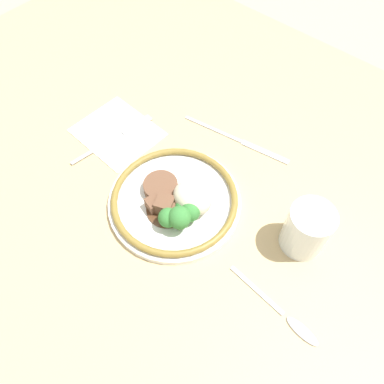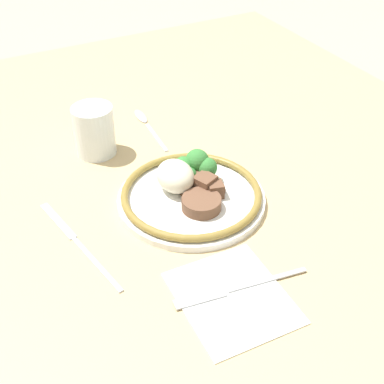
{
  "view_description": "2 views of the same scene",
  "coord_description": "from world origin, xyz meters",
  "px_view_note": "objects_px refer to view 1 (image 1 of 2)",
  "views": [
    {
      "loc": [
        0.27,
        -0.24,
        0.61
      ],
      "look_at": [
        0.04,
        0.02,
        0.08
      ],
      "focal_mm": 35.0,
      "sensor_mm": 36.0,
      "label": 1
    },
    {
      "loc": [
        -0.58,
        0.31,
        0.57
      ],
      "look_at": [
        0.0,
        0.01,
        0.06
      ],
      "focal_mm": 50.0,
      "sensor_mm": 36.0,
      "label": 2
    }
  ],
  "objects_px": {
    "juice_glass": "(306,231)",
    "fork": "(120,135)",
    "knife": "(239,141)",
    "spoon": "(290,320)",
    "plate": "(176,202)"
  },
  "relations": [
    {
      "from": "juice_glass",
      "to": "fork",
      "type": "xyz_separation_m",
      "value": [
        -0.4,
        -0.04,
        -0.04
      ]
    },
    {
      "from": "juice_glass",
      "to": "knife",
      "type": "distance_m",
      "value": 0.24
    },
    {
      "from": "fork",
      "to": "juice_glass",
      "type": "bearing_deg",
      "value": -76.37
    },
    {
      "from": "fork",
      "to": "spoon",
      "type": "distance_m",
      "value": 0.47
    },
    {
      "from": "juice_glass",
      "to": "plate",
      "type": "bearing_deg",
      "value": -156.67
    },
    {
      "from": "juice_glass",
      "to": "spoon",
      "type": "xyz_separation_m",
      "value": [
        0.06,
        -0.12,
        -0.04
      ]
    },
    {
      "from": "juice_glass",
      "to": "fork",
      "type": "bearing_deg",
      "value": -174.52
    },
    {
      "from": "fork",
      "to": "spoon",
      "type": "bearing_deg",
      "value": -91.97
    },
    {
      "from": "plate",
      "to": "juice_glass",
      "type": "distance_m",
      "value": 0.22
    },
    {
      "from": "plate",
      "to": "fork",
      "type": "height_order",
      "value": "plate"
    },
    {
      "from": "spoon",
      "to": "fork",
      "type": "bearing_deg",
      "value": 173.95
    },
    {
      "from": "juice_glass",
      "to": "spoon",
      "type": "height_order",
      "value": "juice_glass"
    },
    {
      "from": "plate",
      "to": "juice_glass",
      "type": "xyz_separation_m",
      "value": [
        0.2,
        0.09,
        0.02
      ]
    },
    {
      "from": "plate",
      "to": "knife",
      "type": "height_order",
      "value": "plate"
    },
    {
      "from": "fork",
      "to": "knife",
      "type": "distance_m",
      "value": 0.24
    }
  ]
}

